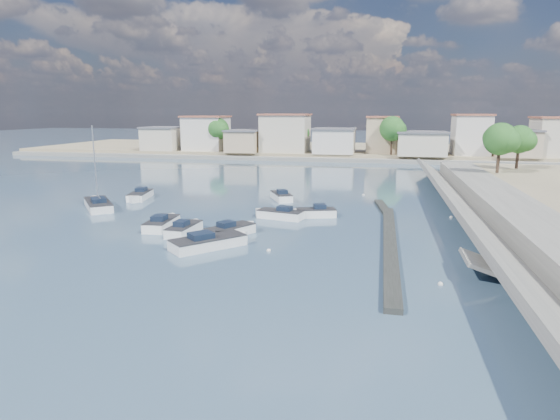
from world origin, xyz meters
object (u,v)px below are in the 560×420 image
motorboat_c (278,215)px  motorboat_d (314,213)px  motorboat_b (233,231)px  motorboat_g (140,196)px  sailboat (98,204)px  motorboat_a (185,229)px  motorboat_f (281,196)px  motorboat_e (163,223)px  motorboat_h (212,242)px

motorboat_c → motorboat_d: bearing=22.8°
motorboat_d → motorboat_b: bearing=-124.5°
motorboat_c → motorboat_g: bearing=160.4°
sailboat → motorboat_d: bearing=1.4°
motorboat_a → motorboat_f: (4.65, 17.15, -0.00)m
motorboat_d → motorboat_e: same height
motorboat_f → motorboat_d: bearing=-58.8°
sailboat → motorboat_a: bearing=-30.9°
motorboat_d → motorboat_g: 22.19m
motorboat_h → motorboat_d: bearing=63.0°
motorboat_a → motorboat_c: (6.51, 7.32, 0.00)m
motorboat_h → motorboat_c: bearing=74.9°
motorboat_g → motorboat_f: bearing=11.3°
motorboat_f → motorboat_b: bearing=-92.0°
motorboat_e → motorboat_f: 17.31m
motorboat_e → sailboat: sailboat is taller
motorboat_c → sailboat: 20.13m
motorboat_a → sailboat: bearing=149.1°
motorboat_b → motorboat_a: bearing=-174.2°
motorboat_g → sailboat: bearing=-107.5°
motorboat_d → motorboat_c: bearing=-157.2°
motorboat_c → motorboat_e: size_ratio=0.96×
motorboat_e → motorboat_f: (7.48, 15.61, -0.00)m
motorboat_a → motorboat_b: (4.08, 0.41, -0.00)m
motorboat_g → motorboat_h: bearing=-48.1°
motorboat_g → motorboat_e: bearing=-53.9°
motorboat_c → motorboat_f: 10.01m
motorboat_a → motorboat_b: size_ratio=1.02×
motorboat_a → sailboat: 15.85m
motorboat_e → sailboat: bearing=148.6°
motorboat_f → motorboat_g: bearing=-168.7°
motorboat_c → sailboat: sailboat is taller
motorboat_h → sailboat: bearing=146.3°
motorboat_f → sailboat: size_ratio=0.52×
motorboat_e → motorboat_g: (-8.98, 12.31, 0.00)m
motorboat_g → motorboat_h: size_ratio=0.97×
motorboat_a → motorboat_e: size_ratio=0.90×
motorboat_b → motorboat_d: size_ratio=1.05×
motorboat_d → motorboat_f: size_ratio=0.94×
motorboat_e → motorboat_g: 15.23m
motorboat_c → motorboat_h: size_ratio=0.87×
motorboat_d → motorboat_e: size_ratio=0.85×
motorboat_d → motorboat_f: bearing=121.2°
motorboat_c → motorboat_g: (-18.31, 6.54, 0.00)m
motorboat_c → motorboat_d: 3.54m
motorboat_b → motorboat_f: 16.75m
motorboat_b → motorboat_h: same height
motorboat_f → motorboat_c: bearing=-79.3°
sailboat → motorboat_h: bearing=-33.7°
motorboat_e → sailboat: 12.63m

